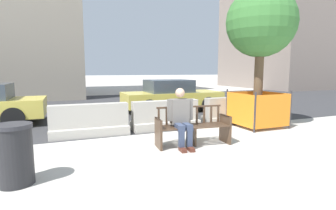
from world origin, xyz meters
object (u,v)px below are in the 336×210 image
object	(u,v)px
jersey_barrier_left	(90,123)
trash_bin	(15,154)
jersey_barrier_centre	(166,117)
street_tree	(261,23)
jersey_barrier_right	(232,112)
car_taxi_near	(171,96)
seated_person	(181,116)
construction_fence	(257,108)
street_bench	(193,128)

from	to	relation	value
jersey_barrier_left	trash_bin	world-z (taller)	trash_bin
jersey_barrier_centre	street_tree	bearing A→B (deg)	-15.69
jersey_barrier_right	car_taxi_near	world-z (taller)	car_taxi_near
seated_person	trash_bin	distance (m)	3.26
car_taxi_near	trash_bin	xyz separation A→B (m)	(-4.99, -5.73, -0.19)
jersey_barrier_left	street_tree	bearing A→B (deg)	-8.88
jersey_barrier_left	street_tree	distance (m)	5.64
seated_person	street_tree	world-z (taller)	street_tree
jersey_barrier_centre	jersey_barrier_left	bearing A→B (deg)	-179.93
car_taxi_near	trash_bin	world-z (taller)	car_taxi_near
car_taxi_near	construction_fence	bearing A→B (deg)	-71.99
street_tree	trash_bin	size ratio (longest dim) A/B	4.48
jersey_barrier_right	construction_fence	distance (m)	0.90
jersey_barrier_right	car_taxi_near	size ratio (longest dim) A/B	0.49
construction_fence	car_taxi_near	size ratio (longest dim) A/B	0.33
seated_person	jersey_barrier_left	bearing A→B (deg)	134.00
street_tree	car_taxi_near	xyz separation A→B (m)	(-1.24, 3.80, -2.42)
street_tree	construction_fence	world-z (taller)	street_tree
street_bench	jersey_barrier_left	distance (m)	2.77
street_tree	trash_bin	distance (m)	7.02
jersey_barrier_left	street_bench	bearing A→B (deg)	-41.03
car_taxi_near	jersey_barrier_centre	bearing A→B (deg)	-116.00
street_bench	car_taxi_near	xyz separation A→B (m)	(1.55, 4.86, 0.26)
jersey_barrier_left	trash_bin	distance (m)	3.02
seated_person	construction_fence	xyz separation A→B (m)	(3.09, 1.08, -0.13)
jersey_barrier_left	car_taxi_near	bearing A→B (deg)	39.92
street_tree	construction_fence	size ratio (longest dim) A/B	3.06
seated_person	car_taxi_near	world-z (taller)	car_taxi_near
jersey_barrier_left	car_taxi_near	xyz separation A→B (m)	(3.64, 3.04, 0.31)
jersey_barrier_centre	jersey_barrier_right	size ratio (longest dim) A/B	0.99
street_bench	trash_bin	xyz separation A→B (m)	(-3.44, -0.88, 0.07)
jersey_barrier_right	trash_bin	size ratio (longest dim) A/B	2.19
construction_fence	trash_bin	size ratio (longest dim) A/B	1.47
construction_fence	car_taxi_near	world-z (taller)	car_taxi_near
jersey_barrier_centre	jersey_barrier_right	distance (m)	2.41
street_bench	jersey_barrier_right	xyz separation A→B (m)	(2.47, 1.87, -0.06)
trash_bin	jersey_barrier_left	bearing A→B (deg)	63.26
seated_person	street_bench	bearing A→B (deg)	4.59
street_bench	construction_fence	distance (m)	2.98
street_bench	seated_person	xyz separation A→B (m)	(-0.31, -0.02, 0.29)
seated_person	street_tree	xyz separation A→B (m)	(3.09, 1.08, 2.39)
trash_bin	jersey_barrier_right	bearing A→B (deg)	24.92
street_bench	jersey_barrier_right	size ratio (longest dim) A/B	0.86
street_tree	construction_fence	bearing A→B (deg)	45.00
jersey_barrier_centre	car_taxi_near	distance (m)	3.40
jersey_barrier_left	construction_fence	xyz separation A→B (m)	(4.87, -0.76, 0.22)
jersey_barrier_centre	car_taxi_near	bearing A→B (deg)	64.00
street_bench	street_tree	xyz separation A→B (m)	(2.78, 1.06, 2.68)
trash_bin	car_taxi_near	bearing A→B (deg)	48.96
street_tree	car_taxi_near	distance (m)	4.68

